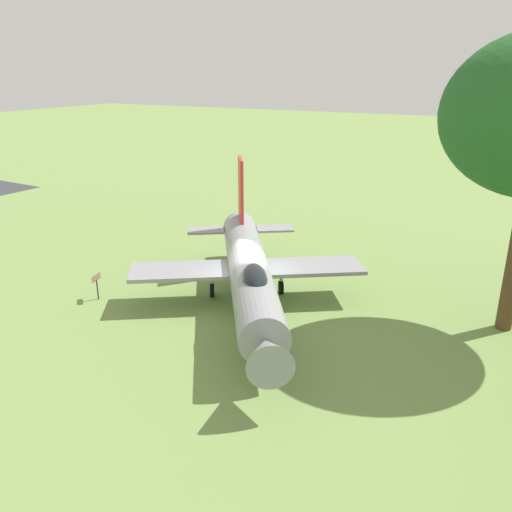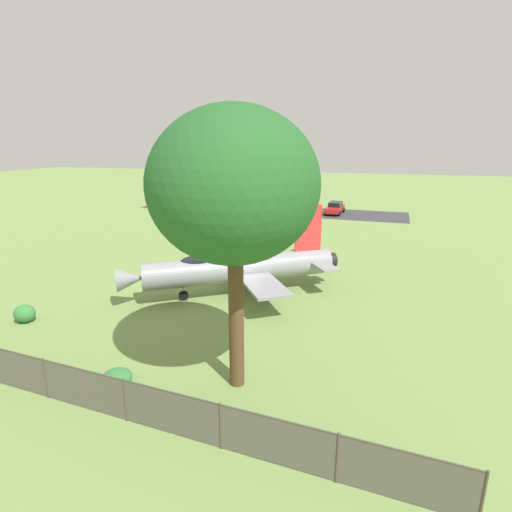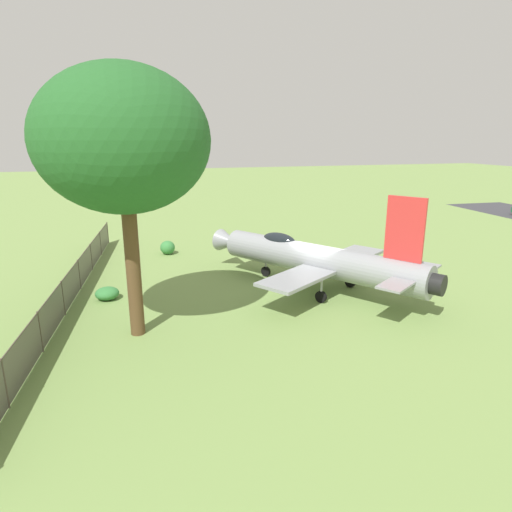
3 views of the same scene
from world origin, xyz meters
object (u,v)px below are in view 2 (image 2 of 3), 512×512
shrub_near_fence (117,378)px  parked_car_yellow (305,206)px  parked_car_green (210,202)px  parked_car_blue (257,204)px  shade_tree (234,187)px  shrub_by_tree (25,314)px  parked_car_black (280,205)px  parked_car_gray (234,203)px  info_plaque (235,253)px  display_jet (235,268)px  parked_car_red (335,208)px

shrub_near_fence → parked_car_yellow: size_ratio=0.27×
parked_car_green → parked_car_blue: bearing=88.3°
shade_tree → shrub_by_tree: bearing=169.2°
parked_car_black → parked_car_gray: 6.80m
info_plaque → parked_car_gray: 27.33m
display_jet → shade_tree: size_ratio=1.18×
parked_car_blue → parked_car_yellow: bearing=88.5°
parked_car_blue → shade_tree: bearing=16.2°
parked_car_black → parked_car_blue: (-3.34, 0.18, -0.01)m
info_plaque → parked_car_black: 25.57m
parked_car_black → parked_car_green: parked_car_black is taller
parked_car_yellow → shrub_by_tree: bearing=-13.6°
parked_car_red → parked_car_green: (-17.98, 0.97, -0.05)m
shade_tree → parked_car_blue: shade_tree is taller
display_jet → parked_car_black: 32.08m
parked_car_black → display_jet: bearing=15.0°
info_plaque → display_jet: bearing=-71.6°
parked_car_blue → shrub_near_fence: bearing=9.8°
shrub_near_fence → parked_car_green: size_ratio=0.27×
parked_car_red → parked_car_blue: bearing=-86.8°
display_jet → parked_car_yellow: display_jet is taller
parked_car_gray → display_jet: bearing=24.9°
shrub_by_tree → parked_car_red: parked_car_red is taller
shrub_by_tree → info_plaque: info_plaque is taller
shrub_near_fence → parked_car_black: size_ratio=0.26×
parked_car_black → parked_car_green: (-10.44, 0.57, -0.01)m
shrub_by_tree → parked_car_blue: parked_car_blue is taller
shrub_by_tree → display_jet: bearing=35.7°
parked_car_black → shade_tree: bearing=17.7°
info_plaque → parked_car_green: size_ratio=0.25×
shrub_near_fence → parked_car_red: (4.82, 42.15, 0.46)m
shrub_by_tree → parked_car_blue: size_ratio=0.26×
parked_car_green → display_jet: bearing=25.6°
parked_car_black → info_plaque: bearing=12.2°
shrub_by_tree → shade_tree: bearing=-10.8°
display_jet → parked_car_gray: 33.99m
info_plaque → parked_car_red: (5.50, 25.08, -0.08)m
shrub_near_fence → parked_car_yellow: parked_car_yellow is taller
shrub_near_fence → shrub_by_tree: bearing=155.0°
shrub_near_fence → info_plaque: bearing=92.3°
parked_car_blue → parked_car_red: bearing=88.6°
info_plaque → parked_car_gray: (-8.82, 25.86, -0.10)m
parked_car_yellow → parked_car_black: (-3.57, 0.21, -0.03)m
info_plaque → parked_car_black: size_ratio=0.24×
parked_car_black → parked_car_blue: 3.34m
parked_car_red → parked_car_yellow: 3.98m
parked_car_red → parked_car_yellow: size_ratio=1.09×
parked_car_yellow → parked_car_green: bearing=-93.5°
display_jet → shrub_near_fence: 10.94m
info_plaque → parked_car_gray: size_ratio=0.25×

